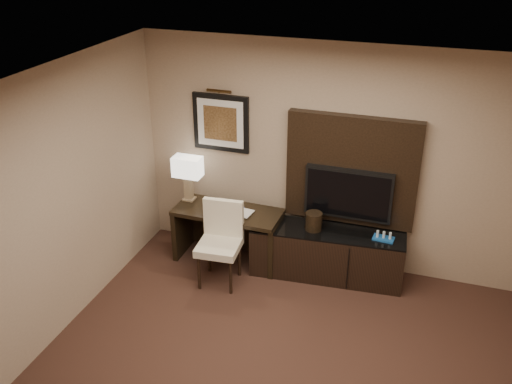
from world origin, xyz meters
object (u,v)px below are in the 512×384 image
at_px(desk_phone, 213,205).
at_px(desk_chair, 219,246).
at_px(tv, 348,194).
at_px(desk, 228,235).
at_px(table_lamp, 188,178).
at_px(minibar_tray, 384,236).
at_px(ice_bucket, 314,221).
at_px(credenza, 327,253).

bearing_deg(desk_phone, desk_chair, -62.91).
bearing_deg(tv, desk, -170.22).
relative_size(tv, table_lamp, 1.67).
height_order(desk_phone, minibar_tray, desk_phone).
distance_m(desk, tv, 1.57).
bearing_deg(desk_phone, ice_bucket, 0.44).
xyz_separation_m(credenza, tv, (0.17, 0.19, 0.72)).
xyz_separation_m(credenza, desk_chair, (-1.15, -0.54, 0.19)).
distance_m(desk_chair, desk_phone, 0.60).
relative_size(desk, table_lamp, 2.16).
bearing_deg(minibar_tray, credenza, -179.71).
xyz_separation_m(desk_phone, minibar_tray, (2.03, 0.06, -0.09)).
relative_size(desk, ice_bucket, 6.05).
xyz_separation_m(desk, desk_phone, (-0.18, -0.01, 0.40)).
height_order(tv, table_lamp, tv).
xyz_separation_m(credenza, ice_bucket, (-0.17, -0.03, 0.41)).
relative_size(tv, minibar_tray, 4.24).
xyz_separation_m(desk_chair, minibar_tray, (1.78, 0.54, 0.16)).
bearing_deg(tv, credenza, -131.84).
height_order(desk_chair, minibar_tray, desk_chair).
relative_size(credenza, desk_chair, 1.81).
relative_size(table_lamp, minibar_tray, 2.54).
distance_m(desk, desk_chair, 0.51).
distance_m(desk_chair, table_lamp, 1.01).
xyz_separation_m(credenza, desk_phone, (-1.40, -0.06, 0.44)).
bearing_deg(desk_chair, minibar_tray, 12.28).
bearing_deg(credenza, minibar_tray, -4.33).
distance_m(tv, minibar_tray, 0.62).
xyz_separation_m(credenza, table_lamp, (-1.78, 0.07, 0.69)).
bearing_deg(desk_chair, table_lamp, 131.66).
distance_m(tv, table_lamp, 1.95).
xyz_separation_m(desk, table_lamp, (-0.56, 0.12, 0.65)).
height_order(credenza, ice_bucket, ice_bucket).
xyz_separation_m(tv, desk_chair, (-1.32, -0.73, -0.53)).
xyz_separation_m(desk, desk_chair, (0.08, -0.49, 0.14)).
distance_m(desk_phone, ice_bucket, 1.23).
distance_m(desk, ice_bucket, 1.12).
xyz_separation_m(desk_chair, table_lamp, (-0.63, 0.60, 0.50)).
xyz_separation_m(desk_chair, desk_phone, (-0.26, 0.48, 0.25)).
xyz_separation_m(tv, table_lamp, (-1.95, -0.12, -0.03)).
distance_m(desk, table_lamp, 0.86).
height_order(ice_bucket, minibar_tray, ice_bucket).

